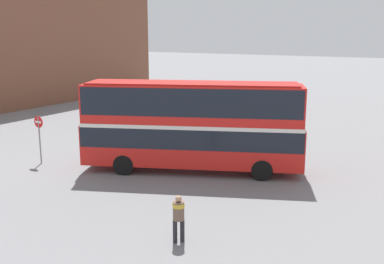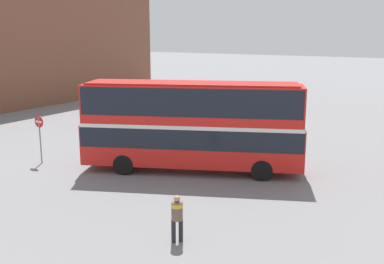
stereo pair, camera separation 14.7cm
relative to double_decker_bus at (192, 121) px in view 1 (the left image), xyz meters
name	(u,v)px [view 1 (the left image)]	position (x,y,z in m)	size (l,w,h in m)	color
ground_plane	(188,166)	(-0.66, 0.61, -2.73)	(240.00, 240.00, 0.00)	slate
building_row_left	(21,36)	(-28.17, 11.87, 4.20)	(8.88, 32.76, 13.84)	brown
double_decker_bus	(192,121)	(0.00, 0.00, 0.00)	(11.51, 6.92, 4.76)	red
pedestrian_foreground	(179,214)	(3.96, -7.37, -1.67)	(0.60, 0.60, 1.74)	#232328
parked_car_kerb_near	(109,116)	(-11.95, 6.85, -1.97)	(4.45, 1.97, 1.52)	silver
no_entry_sign	(39,132)	(-8.07, -3.23, -0.89)	(0.67, 0.08, 2.73)	gray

